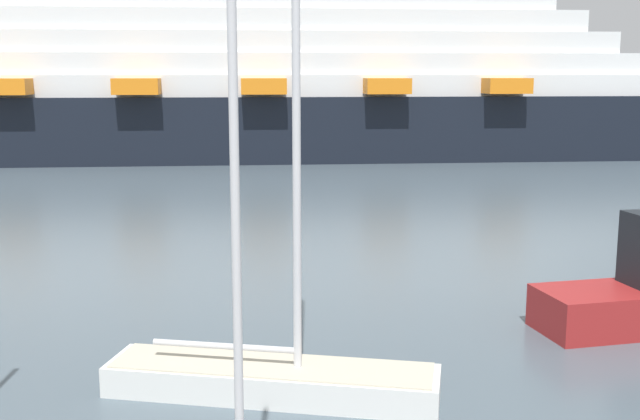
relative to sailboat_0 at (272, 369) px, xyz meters
The scene contains 2 objects.
sailboat_0 is the anchor object (origin of this frame).
cruise_ship 44.96m from the sailboat_0, 96.81° to the left, with size 83.11×16.44×16.11m.
Camera 1 is at (-3.53, -5.92, 6.20)m, focal length 43.89 mm.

